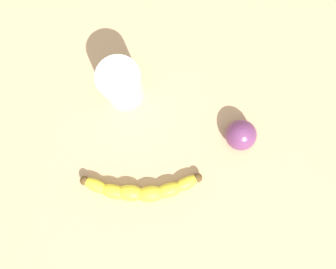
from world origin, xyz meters
The scene contains 4 objects.
wooden_tabletop centered at (0.00, 0.00, 1.50)cm, with size 120.00×120.00×3.00cm, color tan.
banana centered at (1.43, -1.53, 4.52)cm, with size 19.10×14.50×3.03cm.
smoothie_glass centered at (-12.38, 12.23, 8.36)cm, with size 7.82×7.82×11.01cm.
plum_fruit centered at (10.92, 17.41, 5.91)cm, with size 5.82×5.82×5.82cm, color #6B3360.
Camera 1 is at (4.81, 2.37, 79.36)cm, focal length 42.56 mm.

